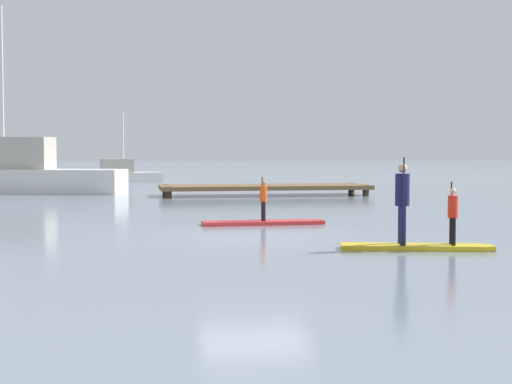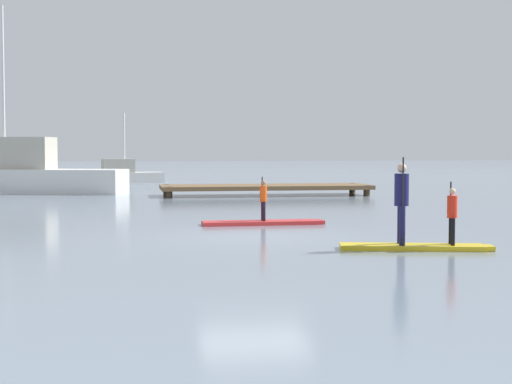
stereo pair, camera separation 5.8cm
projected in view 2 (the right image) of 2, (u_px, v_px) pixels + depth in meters
name	position (u px, v px, depth m)	size (l,w,h in m)	color
ground_plane	(254.00, 237.00, 17.80)	(240.00, 240.00, 0.00)	gray
paddleboard_near	(263.00, 223.00, 20.68)	(3.29, 0.71, 0.10)	red
paddler_child_solo	(263.00, 198.00, 20.66)	(0.19, 0.39, 1.17)	black
paddleboard_far	(416.00, 247.00, 15.48)	(3.07, 1.27, 0.10)	gold
paddler_adult	(402.00, 198.00, 15.44)	(0.35, 0.50, 1.75)	#19194C
paddler_child_front	(452.00, 213.00, 15.41)	(0.24, 0.39, 1.26)	black
fishing_boat_white_large	(28.00, 174.00, 35.60)	(8.87, 4.53, 8.60)	silver
motor_boat_small_navy	(120.00, 174.00, 46.58)	(5.23, 2.30, 4.22)	silver
floating_dock	(265.00, 187.00, 33.76)	(9.11, 2.74, 0.46)	brown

